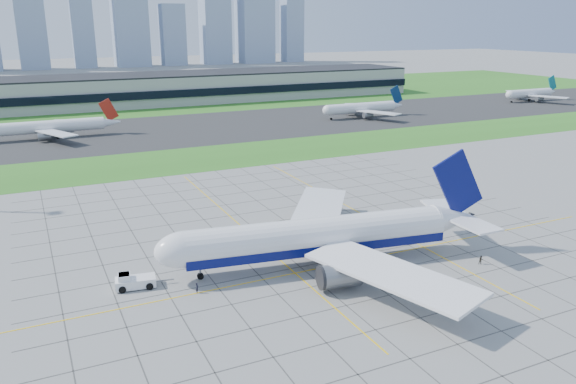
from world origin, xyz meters
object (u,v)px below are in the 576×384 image
at_px(crew_near, 197,288).
at_px(distant_jet_1, 48,127).
at_px(crew_far, 481,260).
at_px(distant_jet_3, 531,93).
at_px(pushback_tug, 133,281).
at_px(airliner, 320,237).
at_px(distant_jet_2, 362,108).

xyz_separation_m(crew_near, distant_jet_1, (-13.99, 149.00, 3.61)).
relative_size(crew_far, distant_jet_3, 0.04).
bearing_deg(crew_far, distant_jet_3, 61.68).
xyz_separation_m(pushback_tug, crew_far, (58.78, -17.52, -0.33)).
bearing_deg(distant_jet_3, crew_near, -148.16).
bearing_deg(distant_jet_1, crew_near, -84.63).
relative_size(airliner, distant_jet_3, 1.47).
height_order(crew_far, distant_jet_1, distant_jet_1).
bearing_deg(distant_jet_3, crew_far, -139.83).
xyz_separation_m(crew_far, distant_jet_3, (188.67, 159.29, 3.64)).
relative_size(airliner, distant_jet_1, 1.30).
distance_m(crew_far, distant_jet_2, 167.55).
bearing_deg(crew_near, pushback_tug, 87.52).
bearing_deg(pushback_tug, distant_jet_3, 38.52).
bearing_deg(crew_near, crew_far, -70.12).
bearing_deg(airliner, distant_jet_2, 63.52).
xyz_separation_m(airliner, pushback_tug, (-32.35, 4.87, -4.20)).
bearing_deg(crew_near, airliner, -53.94).
xyz_separation_m(distant_jet_1, distant_jet_3, (252.47, -0.93, -0.00)).
relative_size(pushback_tug, distant_jet_3, 0.23).
xyz_separation_m(crew_far, distant_jet_2, (71.48, 151.49, 3.65)).
bearing_deg(crew_far, crew_near, -171.19).
bearing_deg(distant_jet_2, airliner, -125.19).
height_order(distant_jet_2, distant_jet_3, same).
height_order(pushback_tug, distant_jet_2, distant_jet_2).
relative_size(crew_near, distant_jet_3, 0.04).
relative_size(airliner, crew_far, 37.21).
bearing_deg(distant_jet_3, distant_jet_2, -176.19).
bearing_deg(pushback_tug, airliner, 0.15).
bearing_deg(crew_far, distant_jet_2, 86.24).
distance_m(crew_far, distant_jet_1, 172.50).
bearing_deg(pushback_tug, distant_jet_1, 100.72).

